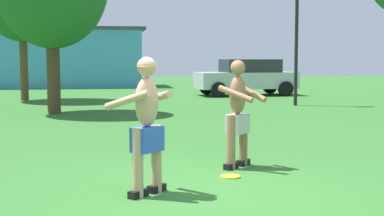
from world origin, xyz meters
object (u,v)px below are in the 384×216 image
at_px(player_in_gray, 238,112).
at_px(frisbee, 230,176).
at_px(player_with_cap, 147,119).
at_px(car_silver_mid_lot, 247,77).
at_px(lamp_post, 297,16).

relative_size(player_in_gray, frisbee, 5.85).
distance_m(player_with_cap, car_silver_mid_lot, 17.54).
height_order(player_with_cap, lamp_post, lamp_post).
relative_size(player_in_gray, car_silver_mid_lot, 0.37).
distance_m(car_silver_mid_lot, lamp_post, 5.59).
distance_m(frisbee, lamp_post, 12.17).
distance_m(player_in_gray, frisbee, 1.10).
xyz_separation_m(car_silver_mid_lot, lamp_post, (0.42, -5.10, 2.26)).
bearing_deg(lamp_post, car_silver_mid_lot, 94.70).
relative_size(car_silver_mid_lot, lamp_post, 0.90).
relative_size(frisbee, car_silver_mid_lot, 0.06).
height_order(car_silver_mid_lot, lamp_post, lamp_post).
xyz_separation_m(player_with_cap, car_silver_mid_lot, (5.57, 16.63, -0.10)).
bearing_deg(player_in_gray, car_silver_mid_lot, 74.94).
bearing_deg(frisbee, car_silver_mid_lot, 74.65).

